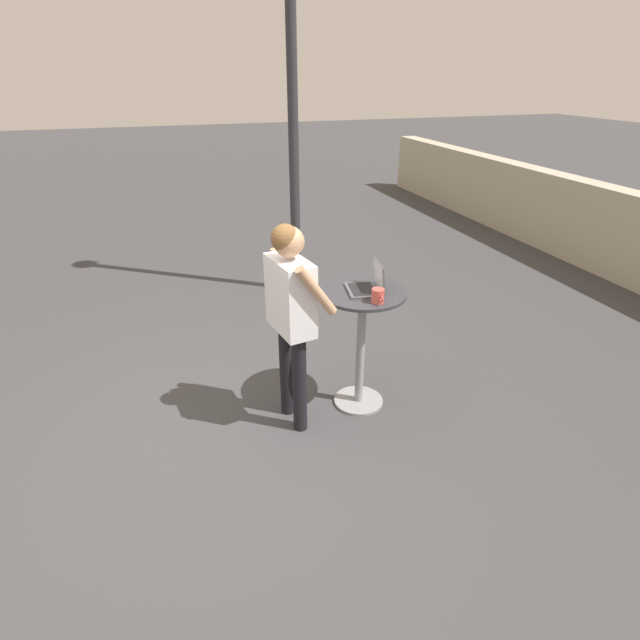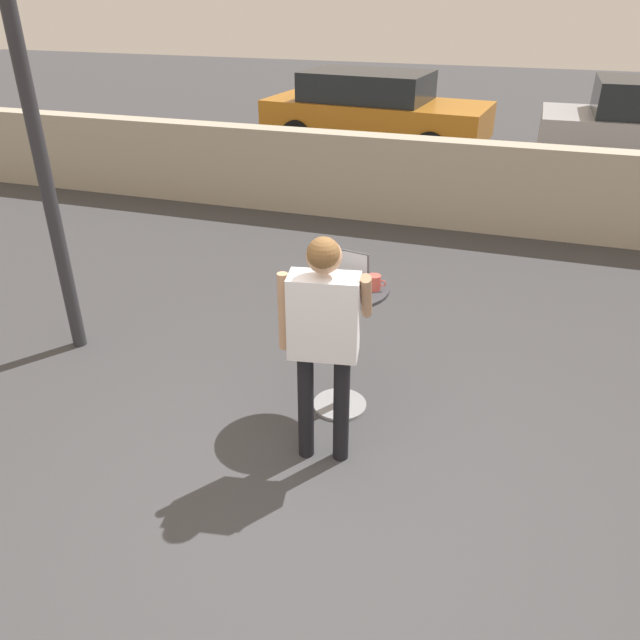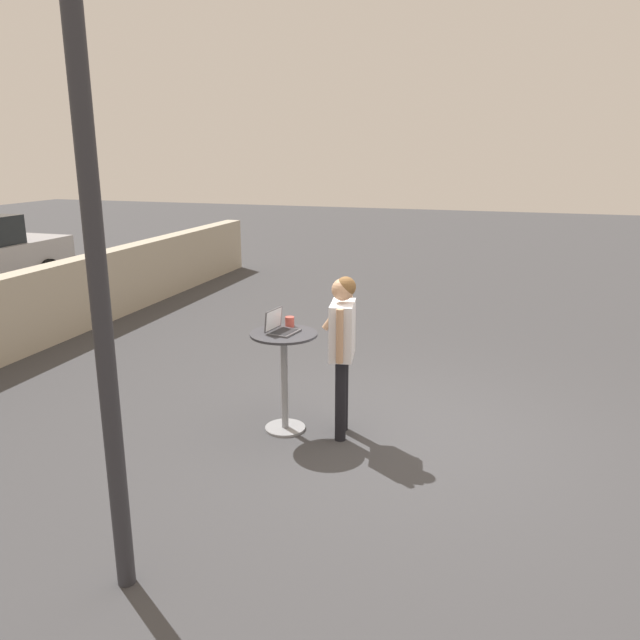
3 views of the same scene
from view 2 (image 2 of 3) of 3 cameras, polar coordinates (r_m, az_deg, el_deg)
ground_plane at (r=4.14m, az=0.10°, el=-17.26°), size 50.00×50.00×0.00m
pavement_kerb at (r=8.75m, az=11.75°, el=12.07°), size 16.39×0.35×1.16m
cafe_table at (r=4.63m, az=1.94°, el=-0.81°), size 0.68×0.68×1.05m
laptop at (r=4.48m, az=2.26°, el=3.89°), size 0.35×0.31×0.24m
coffee_mug at (r=4.41m, az=4.99°, el=3.44°), size 0.13×0.09×0.11m
standing_person at (r=3.94m, az=0.33°, el=-0.46°), size 0.59×0.43×1.66m
parked_car_further_down at (r=13.05m, az=4.95°, el=18.59°), size 4.49×2.24×1.46m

